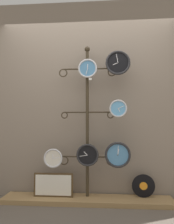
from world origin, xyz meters
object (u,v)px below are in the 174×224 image
object	(u,v)px
clock_top_right	(118,63)
picture_frame	(53,185)
clock_middle_right	(118,108)
vinyl_record	(143,186)
clock_top_center	(88,68)
clock_bottom_left	(53,158)
clock_bottom_center	(87,155)
clock_bottom_right	(118,155)
display_stand	(87,144)

from	to	relation	value
clock_top_right	picture_frame	bearing A→B (deg)	178.06
clock_middle_right	vinyl_record	distance (m)	1.06
clock_top_center	clock_top_right	size ratio (longest dim) A/B	0.78
clock_middle_right	clock_bottom_left	size ratio (longest dim) A/B	0.93
clock_top_right	clock_middle_right	size ratio (longest dim) A/B	1.41
clock_bottom_center	clock_middle_right	bearing A→B (deg)	1.30
clock_middle_right	picture_frame	distance (m)	1.31
clock_bottom_left	clock_bottom_center	size ratio (longest dim) A/B	0.86
clock_bottom_left	clock_top_right	bearing A→B (deg)	1.07
picture_frame	clock_top_right	bearing A→B (deg)	-1.94
clock_top_center	vinyl_record	world-z (taller)	clock_top_center
clock_bottom_right	vinyl_record	size ratio (longest dim) A/B	1.10
clock_bottom_center	clock_top_center	bearing A→B (deg)	82.65
picture_frame	clock_bottom_right	bearing A→B (deg)	-3.36
vinyl_record	clock_top_center	bearing A→B (deg)	-173.51
clock_top_center	vinyl_record	bearing A→B (deg)	6.49
display_stand	clock_middle_right	world-z (taller)	display_stand
clock_middle_right	clock_bottom_center	xyz separation A→B (m)	(-0.40, -0.01, -0.60)
clock_top_right	picture_frame	world-z (taller)	clock_top_right
clock_bottom_center	picture_frame	distance (m)	0.60
clock_top_right	clock_top_center	bearing A→B (deg)	178.48
display_stand	picture_frame	bearing A→B (deg)	-171.48
clock_top_center	clock_middle_right	world-z (taller)	clock_top_center
clock_top_right	vinyl_record	bearing A→B (deg)	16.09
clock_bottom_right	vinyl_record	xyz separation A→B (m)	(0.33, 0.11, -0.41)
clock_bottom_center	picture_frame	size ratio (longest dim) A/B	0.56
clock_bottom_left	clock_bottom_right	xyz separation A→B (m)	(0.83, -0.00, 0.05)
clock_middle_right	clock_bottom_center	size ratio (longest dim) A/B	0.80
clock_top_right	picture_frame	size ratio (longest dim) A/B	0.63
clock_bottom_right	display_stand	bearing A→B (deg)	163.81
vinyl_record	clock_bottom_center	bearing A→B (deg)	-172.73
clock_bottom_right	picture_frame	bearing A→B (deg)	176.64
vinyl_record	clock_middle_right	bearing A→B (deg)	-165.52
clock_bottom_left	picture_frame	distance (m)	0.36
clock_top_right	clock_bottom_center	xyz separation A→B (m)	(-0.40, 0.00, -1.20)
clock_top_right	clock_bottom_center	world-z (taller)	clock_top_right
clock_bottom_left	clock_bottom_center	world-z (taller)	clock_bottom_center
clock_bottom_right	clock_top_center	bearing A→B (deg)	175.41
clock_bottom_left	vinyl_record	distance (m)	1.22
vinyl_record	picture_frame	bearing A→B (deg)	-176.89
picture_frame	clock_middle_right	bearing A→B (deg)	-1.30
vinyl_record	picture_frame	distance (m)	1.17
display_stand	clock_middle_right	bearing A→B (deg)	-11.79
display_stand	clock_bottom_right	xyz separation A→B (m)	(0.40, -0.12, -0.12)
display_stand	clock_top_right	bearing A→B (deg)	-13.03
clock_top_right	clock_bottom_left	distance (m)	1.50
display_stand	clock_bottom_left	xyz separation A→B (m)	(-0.44, -0.11, -0.17)
clock_bottom_left	clock_middle_right	bearing A→B (deg)	1.71
clock_top_right	picture_frame	distance (m)	1.81
clock_middle_right	clock_bottom_right	world-z (taller)	clock_middle_right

